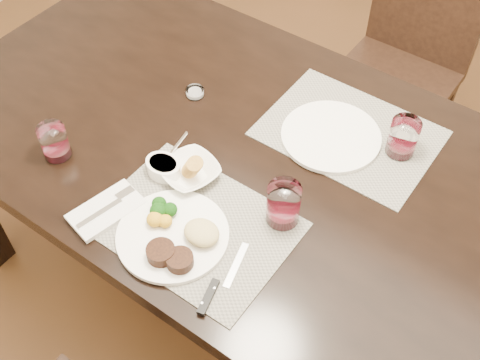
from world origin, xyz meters
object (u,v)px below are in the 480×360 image
Objects in this scene: dinner_plate at (176,236)px; wine_glass_near at (283,206)px; cracker_bowl at (190,171)px; steak_knife at (215,289)px; chair_far at (406,55)px; far_plate at (331,136)px.

wine_glass_near is (0.17, 0.20, 0.03)m from dinner_plate.
wine_glass_near is at bearing 38.82° from dinner_plate.
steak_knife is at bearing -41.87° from cracker_bowl.
dinner_plate reaches higher than steak_knife.
dinner_plate is 1.51× the size of cracker_bowl.
chair_far reaches higher than dinner_plate.
wine_glass_near is (0.01, 0.25, 0.05)m from steak_knife.
chair_far is 3.32× the size of far_plate.
dinner_plate is 1.26× the size of steak_knife.
chair_far reaches higher than far_plate.
dinner_plate is 0.16m from steak_knife.
dinner_plate is at bearing -91.92° from chair_far.
cracker_bowl is at bearing -174.39° from wine_glass_near.
far_plate is (0.13, 0.50, -0.01)m from dinner_plate.
steak_knife is 0.34m from cracker_bowl.
dinner_plate is 0.20m from cracker_bowl.
far_plate is at bearing -83.75° from chair_far.
cracker_bowl is at bearing -124.07° from far_plate.
chair_far is at bearing 80.28° from steak_knife.
dinner_plate is at bearing -104.10° from far_plate.
cracker_bowl is (-0.25, 0.23, 0.01)m from steak_knife.
wine_glass_near is at bearing -82.30° from far_plate.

